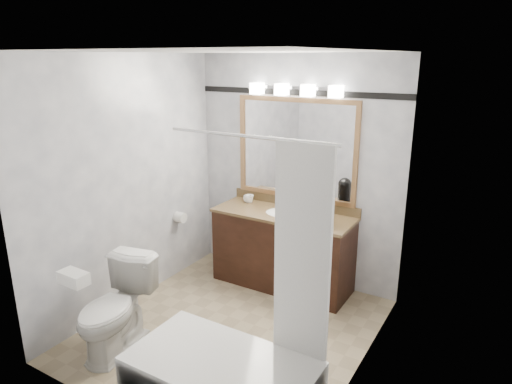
# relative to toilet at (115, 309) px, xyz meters

# --- Properties ---
(room) EXTENTS (2.42, 2.62, 2.52)m
(room) POSITION_rel_toilet_xyz_m (0.68, 0.76, 0.85)
(room) COLOR #9B8A69
(room) RESTS_ON ground
(vanity) EXTENTS (1.53, 0.58, 0.97)m
(vanity) POSITION_rel_toilet_xyz_m (0.68, 1.78, 0.04)
(vanity) COLOR black
(vanity) RESTS_ON ground
(mirror) EXTENTS (1.40, 0.04, 1.10)m
(mirror) POSITION_rel_toilet_xyz_m (0.68, 2.05, 1.10)
(mirror) COLOR #A9794C
(mirror) RESTS_ON room
(vanity_light_bar) EXTENTS (1.02, 0.14, 0.12)m
(vanity_light_bar) POSITION_rel_toilet_xyz_m (0.68, 1.99, 1.73)
(vanity_light_bar) COLOR silver
(vanity_light_bar) RESTS_ON room
(accent_stripe) EXTENTS (2.40, 0.01, 0.06)m
(accent_stripe) POSITION_rel_toilet_xyz_m (0.68, 2.06, 1.70)
(accent_stripe) COLOR black
(accent_stripe) RESTS_ON room
(bathtub) EXTENTS (1.30, 0.75, 1.96)m
(bathtub) POSITION_rel_toilet_xyz_m (1.24, -0.14, -0.12)
(bathtub) COLOR white
(bathtub) RESTS_ON ground
(tp_roll) EXTENTS (0.11, 0.12, 0.12)m
(tp_roll) POSITION_rel_toilet_xyz_m (-0.46, 1.43, 0.30)
(tp_roll) COLOR white
(tp_roll) RESTS_ON room
(toilet) EXTENTS (0.59, 0.85, 0.80)m
(toilet) POSITION_rel_toilet_xyz_m (0.00, 0.00, 0.00)
(toilet) COLOR white
(toilet) RESTS_ON ground
(tissue_box) EXTENTS (0.24, 0.14, 0.10)m
(tissue_box) POSITION_rel_toilet_xyz_m (0.00, -0.36, 0.45)
(tissue_box) COLOR white
(tissue_box) RESTS_ON toilet
(coffee_maker) EXTENTS (0.17, 0.21, 0.33)m
(coffee_maker) POSITION_rel_toilet_xyz_m (1.15, 1.74, 0.62)
(coffee_maker) COLOR black
(coffee_maker) RESTS_ON vanity
(cup_left) EXTENTS (0.13, 0.13, 0.08)m
(cup_left) POSITION_rel_toilet_xyz_m (0.16, 1.91, 0.49)
(cup_left) COLOR white
(cup_left) RESTS_ON vanity
(cup_right) EXTENTS (0.12, 0.12, 0.09)m
(cup_right) POSITION_rel_toilet_xyz_m (0.17, 1.92, 0.49)
(cup_right) COLOR white
(cup_right) RESTS_ON vanity
(soap_bottle_a) EXTENTS (0.05, 0.05, 0.09)m
(soap_bottle_a) POSITION_rel_toilet_xyz_m (0.52, 1.94, 0.50)
(soap_bottle_a) COLOR white
(soap_bottle_a) RESTS_ON vanity
(soap_bar) EXTENTS (0.10, 0.08, 0.03)m
(soap_bar) POSITION_rel_toilet_xyz_m (0.71, 1.90, 0.46)
(soap_bar) COLOR beige
(soap_bar) RESTS_ON vanity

